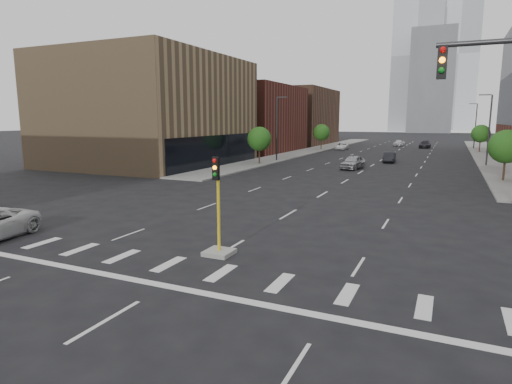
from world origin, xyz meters
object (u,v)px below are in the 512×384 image
Objects in this scene: car_deep_right at (425,144)px; car_near_left at (353,162)px; car_distant at (399,143)px; median_traffic_signal at (219,234)px; car_far_left at (341,146)px; car_mid_right at (389,157)px.

car_near_left is at bearing -95.97° from car_deep_right.
car_near_left is 1.12× the size of car_distant.
car_far_left is at bearing 98.73° from median_traffic_signal.
car_deep_right is (2.83, 34.07, 0.04)m from car_mid_right.
car_far_left is 0.95× the size of car_deep_right.
car_distant is (-2.77, 38.03, 0.03)m from car_mid_right.
car_near_left reaches higher than car_far_left.
car_distant is (-5.60, 3.96, -0.02)m from car_deep_right.
car_far_left is (-12.00, 22.39, -0.03)m from car_mid_right.
median_traffic_signal is at bearing -91.55° from car_deep_right.
car_distant is (0.23, 48.17, -0.09)m from car_near_left.
car_near_left is 10.57m from car_mid_right.
car_near_left is 44.60m from car_deep_right.
car_mid_right is 34.19m from car_deep_right.
car_near_left is at bearing 92.40° from median_traffic_signal.
car_near_left is 0.93× the size of car_deep_right.
car_deep_right is 6.86m from car_distant.
median_traffic_signal reaches higher than car_near_left.
median_traffic_signal is at bearing -94.65° from car_mid_right.
median_traffic_signal reaches higher than car_deep_right.
car_far_left is (-10.50, 68.36, -0.29)m from median_traffic_signal.
car_far_left is at bearing 112.97° from car_near_left.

